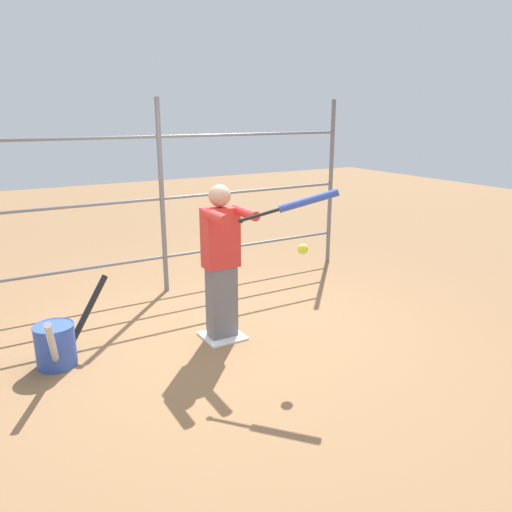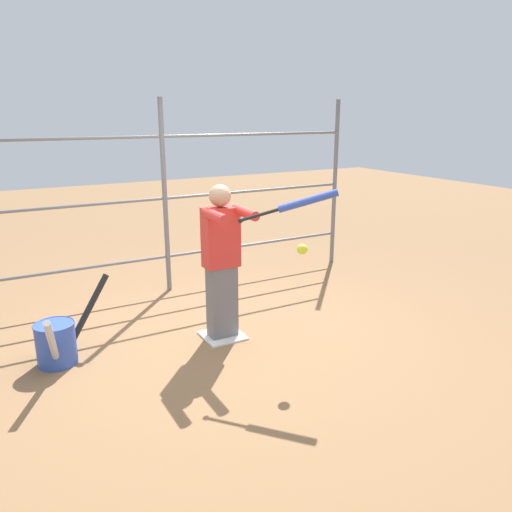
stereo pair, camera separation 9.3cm
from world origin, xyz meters
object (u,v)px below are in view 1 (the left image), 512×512
Objects in this scene: batter at (222,258)px; softball_in_flight at (303,249)px; bat_bucket at (57,343)px; baseball_bat_swinging at (300,203)px.

batter is 0.87m from softball_in_flight.
batter reaches higher than softball_in_flight.
softball_in_flight is 0.11× the size of bat_bucket.
batter is 1.68m from bat_bucket.
batter is 2.09× the size of baseball_bat_swinging.
batter is at bearing -58.32° from baseball_bat_swinging.
softball_in_flight is at bearing 154.91° from bat_bucket.
batter is at bearing -57.16° from softball_in_flight.
softball_in_flight is at bearing 151.84° from baseball_bat_swinging.
bat_bucket is (1.55, -0.23, -0.63)m from batter.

